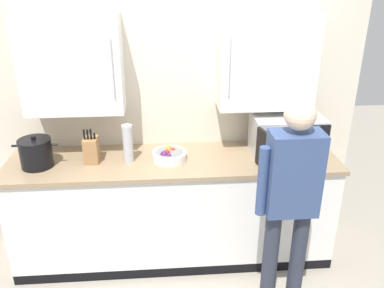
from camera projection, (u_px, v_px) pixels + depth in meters
back_wall_tiled at (171, 87)px, 3.41m from camera, size 3.28×0.44×2.74m
counter_unit at (174, 208)px, 3.53m from camera, size 2.71×0.68×0.95m
microwave_oven at (284, 136)px, 3.36m from camera, size 0.59×0.76×0.33m
knife_block at (91, 150)px, 3.25m from camera, size 0.11×0.15×0.29m
stock_pot at (36, 153)px, 3.17m from camera, size 0.35×0.25×0.26m
thermos_flask at (128, 143)px, 3.23m from camera, size 0.08×0.08×0.31m
fruit_bowl at (169, 155)px, 3.31m from camera, size 0.28×0.28×0.10m
person_figure at (291, 195)px, 2.70m from camera, size 0.46×0.57×1.68m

